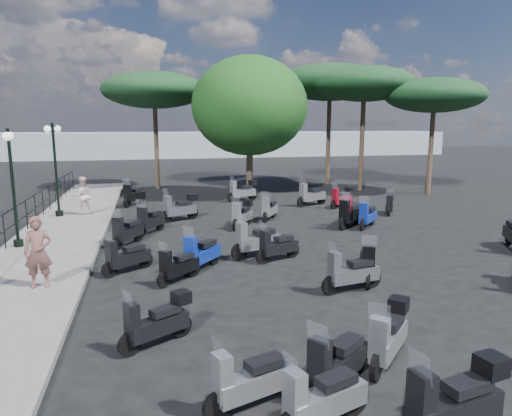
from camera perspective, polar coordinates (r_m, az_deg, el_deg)
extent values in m
plane|color=black|center=(14.11, 0.96, -5.98)|extent=(120.00, 120.00, 0.00)
cube|color=#64615E|center=(16.89, -23.72, -3.86)|extent=(3.00, 30.00, 0.15)
cylinder|color=black|center=(16.21, -28.95, -2.58)|extent=(0.04, 0.04, 1.10)
cylinder|color=black|center=(17.51, -27.77, -1.60)|extent=(0.04, 0.04, 1.10)
cylinder|color=black|center=(18.81, -26.76, -0.76)|extent=(0.04, 0.04, 1.10)
cylinder|color=black|center=(20.12, -25.87, -0.02)|extent=(0.04, 0.04, 1.10)
cylinder|color=black|center=(21.44, -25.10, 0.62)|extent=(0.04, 0.04, 1.10)
cylinder|color=black|center=(22.76, -24.41, 1.20)|extent=(0.04, 0.04, 1.10)
cylinder|color=black|center=(24.09, -23.80, 1.70)|extent=(0.04, 0.04, 1.10)
cylinder|color=black|center=(25.43, -23.26, 2.16)|extent=(0.04, 0.04, 1.10)
cylinder|color=black|center=(26.76, -22.77, 2.57)|extent=(0.04, 0.04, 1.10)
cylinder|color=black|center=(28.10, -22.32, 2.94)|extent=(0.04, 0.04, 1.10)
cylinder|color=black|center=(29.45, -21.92, 3.27)|extent=(0.04, 0.04, 1.10)
cube|color=black|center=(16.76, -28.50, -0.30)|extent=(0.04, 26.00, 0.04)
cube|color=black|center=(16.86, -28.34, -2.07)|extent=(0.04, 26.00, 0.04)
cylinder|color=black|center=(16.41, -27.55, -3.89)|extent=(0.30, 0.30, 0.22)
cylinder|color=black|center=(16.10, -28.07, 2.14)|extent=(0.10, 0.10, 3.71)
cylinder|color=black|center=(15.99, -28.60, 8.24)|extent=(0.19, 0.83, 0.04)
sphere|color=white|center=(16.40, -28.46, 7.95)|extent=(0.26, 0.26, 0.26)
sphere|color=white|center=(15.57, -28.70, 7.86)|extent=(0.26, 0.26, 0.26)
cylinder|color=black|center=(21.06, -23.37, -0.60)|extent=(0.31, 0.31, 0.23)
cylinder|color=black|center=(20.82, -23.74, 4.35)|extent=(0.11, 0.11, 3.89)
cylinder|color=black|center=(20.73, -24.10, 9.29)|extent=(0.27, 0.85, 0.04)
sphere|color=white|center=(21.13, -23.56, 9.07)|extent=(0.27, 0.27, 0.27)
sphere|color=white|center=(20.34, -24.63, 8.97)|extent=(0.27, 0.27, 0.27)
imported|color=brown|center=(11.96, -25.58, -5.01)|extent=(0.64, 0.43, 1.72)
imported|color=beige|center=(20.93, -20.86, 1.45)|extent=(0.96, 0.85, 1.63)
cylinder|color=black|center=(6.98, 12.18, -22.43)|extent=(0.45, 0.23, 0.44)
cube|color=gray|center=(6.60, 8.80, -22.73)|extent=(1.24, 0.68, 0.31)
cube|color=black|center=(6.55, 9.98, -20.37)|extent=(0.61, 0.44, 0.13)
cube|color=gray|center=(6.18, 4.86, -22.31)|extent=(0.28, 0.33, 0.65)
plane|color=white|center=(5.94, 4.48, -19.11)|extent=(0.18, 0.36, 0.34)
cylinder|color=black|center=(8.56, -15.54, -16.11)|extent=(0.42, 0.29, 0.43)
cylinder|color=black|center=(9.04, -9.32, -14.35)|extent=(0.42, 0.29, 0.43)
cube|color=black|center=(8.74, -12.12, -14.20)|extent=(1.16, 0.84, 0.30)
cube|color=black|center=(8.71, -11.30, -12.45)|extent=(0.60, 0.50, 0.13)
cube|color=black|center=(8.42, -15.24, -13.47)|extent=(0.30, 0.33, 0.63)
plane|color=white|center=(8.24, -15.71, -10.99)|extent=(0.23, 0.33, 0.33)
cube|color=black|center=(8.83, -9.33, -10.94)|extent=(0.41, 0.40, 0.23)
cylinder|color=black|center=(12.69, -17.83, -7.32)|extent=(0.42, 0.34, 0.45)
cylinder|color=black|center=(13.27, -13.67, -6.33)|extent=(0.42, 0.34, 0.45)
cube|color=black|center=(12.95, -15.56, -6.07)|extent=(1.17, 0.97, 0.32)
cube|color=black|center=(12.96, -15.03, -4.82)|extent=(0.62, 0.56, 0.13)
cube|color=black|center=(12.61, -17.65, -5.38)|extent=(0.33, 0.35, 0.66)
plane|color=white|center=(12.47, -17.98, -3.57)|extent=(0.27, 0.33, 0.35)
cylinder|color=black|center=(15.33, -16.94, -4.16)|extent=(0.34, 0.46, 0.48)
cylinder|color=black|center=(16.30, -14.49, -3.19)|extent=(0.34, 0.46, 0.48)
cube|color=black|center=(15.81, -15.61, -2.99)|extent=(0.98, 1.29, 0.34)
cube|color=black|center=(15.89, -15.31, -1.87)|extent=(0.57, 0.67, 0.14)
cube|color=black|center=(15.29, -16.86, -2.42)|extent=(0.37, 0.35, 0.70)
plane|color=white|center=(15.15, -17.08, -0.80)|extent=(0.37, 0.27, 0.37)
cylinder|color=black|center=(16.81, -14.09, -2.74)|extent=(0.35, 0.47, 0.49)
cylinder|color=black|center=(17.82, -11.93, -1.90)|extent=(0.35, 0.47, 0.49)
cube|color=black|center=(17.32, -12.91, -1.68)|extent=(1.01, 1.32, 0.35)
cube|color=black|center=(17.40, -12.64, -0.64)|extent=(0.59, 0.69, 0.14)
cube|color=black|center=(16.78, -14.01, -1.11)|extent=(0.38, 0.36, 0.72)
plane|color=white|center=(16.64, -14.19, 0.42)|extent=(0.37, 0.28, 0.38)
cylinder|color=black|center=(22.91, -15.81, 0.67)|extent=(0.36, 0.49, 0.51)
cylinder|color=black|center=(23.97, -14.12, 1.17)|extent=(0.36, 0.49, 0.51)
cube|color=black|center=(23.45, -14.90, 1.41)|extent=(1.03, 1.38, 0.36)
cube|color=black|center=(23.56, -14.70, 2.19)|extent=(0.61, 0.72, 0.15)
cube|color=black|center=(22.90, -15.76, 1.91)|extent=(0.40, 0.37, 0.75)
plane|color=white|center=(22.79, -15.90, 3.09)|extent=(0.39, 0.28, 0.40)
cylinder|color=black|center=(7.01, 7.46, -22.02)|extent=(0.44, 0.35, 0.47)
cylinder|color=black|center=(7.88, 12.50, -18.25)|extent=(0.44, 0.35, 0.47)
cube|color=black|center=(7.38, 10.41, -18.71)|extent=(1.23, 1.01, 0.33)
cube|color=black|center=(7.38, 11.18, -16.33)|extent=(0.65, 0.58, 0.14)
cube|color=black|center=(6.83, 7.94, -18.55)|extent=(0.35, 0.36, 0.68)
plane|color=white|center=(6.59, 7.75, -15.40)|extent=(0.28, 0.35, 0.36)
cylinder|color=black|center=(7.81, 14.81, -18.64)|extent=(0.40, 0.40, 0.46)
cylinder|color=black|center=(8.82, 17.13, -15.25)|extent=(0.40, 0.40, 0.46)
cube|color=#AEB3B9|center=(8.27, 16.21, -15.63)|extent=(1.12, 1.12, 0.33)
cube|color=black|center=(8.31, 16.63, -13.49)|extent=(0.62, 0.62, 0.14)
cube|color=#AEB3B9|center=(7.68, 15.15, -15.47)|extent=(0.36, 0.36, 0.68)
plane|color=white|center=(7.45, 15.18, -12.63)|extent=(0.31, 0.31, 0.36)
cube|color=black|center=(8.59, 17.39, -11.46)|extent=(0.45, 0.45, 0.25)
cylinder|color=black|center=(11.61, -11.42, -8.75)|extent=(0.37, 0.35, 0.42)
cylinder|color=black|center=(12.32, -7.85, -7.51)|extent=(0.37, 0.35, 0.42)
cube|color=black|center=(11.94, -9.46, -7.34)|extent=(1.05, 0.99, 0.30)
cube|color=black|center=(11.97, -8.99, -6.04)|extent=(0.57, 0.55, 0.12)
cube|color=black|center=(11.53, -11.24, -6.76)|extent=(0.32, 0.33, 0.62)
plane|color=white|center=(11.38, -11.50, -4.91)|extent=(0.28, 0.30, 0.33)
cylinder|color=black|center=(12.30, -8.36, -7.39)|extent=(0.39, 0.44, 0.49)
cylinder|color=black|center=(13.27, -5.29, -6.00)|extent=(0.39, 0.44, 0.49)
cube|color=#122C9E|center=(12.77, -6.65, -5.83)|extent=(1.12, 1.23, 0.35)
cube|color=black|center=(12.83, -6.25, -4.42)|extent=(0.63, 0.66, 0.14)
cube|color=#122C9E|center=(12.23, -8.19, -5.20)|extent=(0.38, 0.37, 0.71)
plane|color=white|center=(12.07, -8.42, -3.18)|extent=(0.35, 0.31, 0.38)
cylinder|color=black|center=(17.30, -2.54, -2.09)|extent=(0.35, 0.45, 0.48)
cylinder|color=black|center=(18.37, -1.02, -1.34)|extent=(0.35, 0.45, 0.48)
cube|color=#AEB3B9|center=(17.84, -1.70, -1.11)|extent=(1.02, 1.25, 0.34)
cube|color=black|center=(17.94, -1.49, -0.14)|extent=(0.59, 0.66, 0.14)
cube|color=#AEB3B9|center=(17.28, -2.45, -0.56)|extent=(0.37, 0.35, 0.70)
plane|color=white|center=(17.14, -2.54, 0.88)|extent=(0.35, 0.28, 0.37)
cube|color=black|center=(18.27, -1.01, 0.62)|extent=(0.45, 0.46, 0.26)
cylinder|color=black|center=(18.99, -11.18, -1.09)|extent=(0.50, 0.34, 0.51)
cylinder|color=black|center=(19.65, -7.95, -0.61)|extent=(0.50, 0.34, 0.51)
cube|color=#484A4F|center=(19.30, -9.41, -0.27)|extent=(1.40, 0.98, 0.36)
cube|color=black|center=(19.34, -8.98, 0.67)|extent=(0.72, 0.59, 0.15)
cube|color=#484A4F|center=(18.94, -11.00, 0.40)|extent=(0.36, 0.39, 0.75)
plane|color=white|center=(18.83, -11.22, 1.82)|extent=(0.27, 0.40, 0.40)
cube|color=black|center=(19.54, -7.94, 1.37)|extent=(0.48, 0.47, 0.28)
cylinder|color=black|center=(7.27, 26.76, -21.72)|extent=(0.50, 0.19, 0.49)
cube|color=black|center=(6.80, 23.63, -22.04)|extent=(1.37, 0.59, 0.35)
cube|color=black|center=(6.77, 24.88, -19.46)|extent=(0.66, 0.42, 0.14)
cube|color=black|center=(6.28, 19.95, -21.59)|extent=(0.28, 0.34, 0.72)
plane|color=white|center=(6.02, 19.79, -18.04)|extent=(0.15, 0.40, 0.38)
cube|color=black|center=(6.97, 27.33, -17.06)|extent=(0.40, 0.39, 0.27)
cylinder|color=black|center=(11.07, 9.36, -9.51)|extent=(0.48, 0.18, 0.47)
cylinder|color=black|center=(11.72, 14.29, -8.55)|extent=(0.48, 0.18, 0.47)
cube|color=#484A4F|center=(11.35, 12.14, -8.14)|extent=(1.32, 0.56, 0.34)
cube|color=black|center=(11.36, 12.89, -6.69)|extent=(0.64, 0.40, 0.14)
cube|color=#484A4F|center=(10.96, 9.78, -7.21)|extent=(0.27, 0.33, 0.69)
plane|color=white|center=(10.80, 9.59, -5.01)|extent=(0.14, 0.38, 0.37)
cylinder|color=black|center=(13.23, 0.88, -6.08)|extent=(0.45, 0.26, 0.45)
cylinder|color=black|center=(13.91, 4.59, -5.29)|extent=(0.45, 0.26, 0.45)
cube|color=black|center=(13.54, 2.95, -4.96)|extent=(1.25, 0.77, 0.32)
cube|color=black|center=(13.58, 3.48, -3.78)|extent=(0.63, 0.48, 0.13)
cube|color=black|center=(13.16, 1.14, -4.23)|extent=(0.30, 0.34, 0.66)
plane|color=white|center=(13.02, 0.95, -2.47)|extent=(0.21, 0.36, 0.35)
cylinder|color=black|center=(13.59, -2.12, -5.49)|extent=(0.52, 0.27, 0.52)
cylinder|color=black|center=(14.26, 2.39, -4.72)|extent=(0.52, 0.27, 0.52)
cube|color=gray|center=(13.89, 0.38, -4.29)|extent=(1.45, 0.81, 0.37)
cube|color=black|center=(13.92, 1.02, -2.98)|extent=(0.72, 0.52, 0.15)
cube|color=gray|center=(13.50, -1.81, -3.41)|extent=(0.33, 0.38, 0.76)
plane|color=white|center=(13.36, -2.06, -1.42)|extent=(0.22, 0.42, 0.40)
cylinder|color=black|center=(18.65, 1.17, -1.17)|extent=(0.33, 0.45, 0.47)
cylinder|color=black|center=(19.75, 2.21, -0.52)|extent=(0.33, 0.45, 0.47)
cube|color=#AEB3B9|center=(19.21, 1.75, -0.30)|extent=(0.96, 1.25, 0.33)
cube|color=black|center=(19.32, 1.90, 0.59)|extent=(0.56, 0.65, 0.14)
cube|color=#AEB3B9|center=(18.64, 1.25, 0.23)|extent=(0.36, 0.34, 0.68)
plane|color=white|center=(18.51, 1.20, 1.54)|extent=(0.36, 0.26, 0.36)
cylinder|color=black|center=(23.63, -3.02, 1.33)|extent=(0.51, 0.27, 0.51)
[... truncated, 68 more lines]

